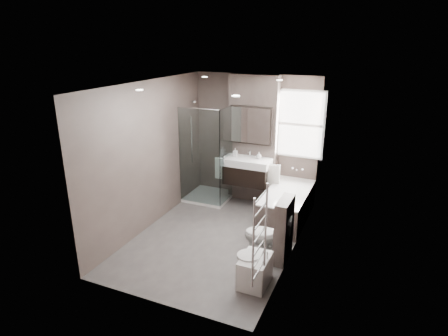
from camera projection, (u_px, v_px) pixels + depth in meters
The scene contains 15 objects.
room at pixel (218, 165), 6.08m from camera, with size 2.70×3.90×2.70m.
vanity_pier at pixel (253, 140), 7.62m from camera, with size 1.00×0.25×2.60m, color #524540.
vanity at pixel (247, 171), 7.50m from camera, with size 0.95×0.47×0.66m.
mirror_cabinet at pixel (251, 125), 7.37m from camera, with size 0.86×0.08×0.76m.
towel_left at pixel (221, 168), 7.70m from camera, with size 0.24×0.06×0.44m, color white.
towel_right at pixel (273, 176), 7.28m from camera, with size 0.24×0.06×0.44m, color white.
shower_enclosure at pixel (211, 178), 7.79m from camera, with size 0.90×0.90×2.00m.
bathtub at pixel (287, 204), 7.01m from camera, with size 0.75×1.60×0.57m.
window at pixel (299, 124), 7.25m from camera, with size 0.98×0.06×1.33m.
toilet at pixel (268, 236), 5.78m from camera, with size 0.41×0.71×0.73m, color white.
cistern_box at pixel (284, 230), 5.67m from camera, with size 0.19×0.55×1.00m.
bidet at pixel (255, 270), 5.17m from camera, with size 0.45×0.52×0.54m.
towel_radiator at pixel (260, 235), 4.28m from camera, with size 0.03×0.49×1.10m.
soap_bottle_a at pixel (235, 152), 7.52m from camera, with size 0.08×0.08×0.17m, color white.
soap_bottle_b at pixel (259, 155), 7.38m from camera, with size 0.11×0.11×0.14m, color white.
Camera 1 is at (2.37, -5.25, 3.24)m, focal length 30.00 mm.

